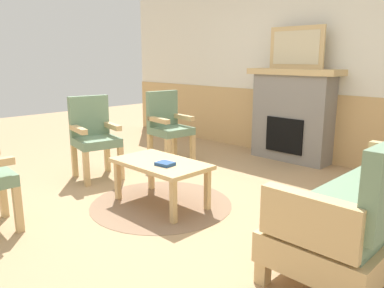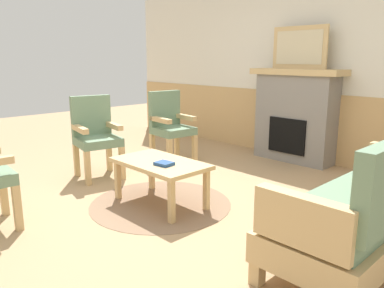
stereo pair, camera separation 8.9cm
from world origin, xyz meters
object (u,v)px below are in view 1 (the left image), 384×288
object	(u,v)px
framed_picture	(296,48)
coffee_table	(161,167)
armchair_near_fireplace	(168,124)
armchair_by_window_left	(94,133)
book_on_table	(165,164)
couch	(373,205)
fireplace	(292,114)

from	to	relation	value
framed_picture	coffee_table	xyz separation A→B (m)	(-0.02, -2.42, -1.17)
coffee_table	armchair_near_fireplace	world-z (taller)	armchair_near_fireplace
framed_picture	armchair_by_window_left	distance (m)	2.89
coffee_table	book_on_table	size ratio (longest dim) A/B	5.99
armchair_near_fireplace	framed_picture	bearing A→B (deg)	47.96
couch	coffee_table	world-z (taller)	couch
couch	book_on_table	distance (m)	1.78
coffee_table	armchair_near_fireplace	xyz separation A→B (m)	(-1.15, 1.12, 0.15)
book_on_table	armchair_near_fireplace	bearing A→B (deg)	137.31
fireplace	book_on_table	xyz separation A→B (m)	(0.12, -2.47, -0.20)
couch	book_on_table	xyz separation A→B (m)	(-1.72, -0.46, 0.06)
coffee_table	armchair_by_window_left	size ratio (longest dim) A/B	0.98
armchair_by_window_left	coffee_table	bearing A→B (deg)	-1.49
fireplace	framed_picture	bearing A→B (deg)	90.00
couch	armchair_near_fireplace	xyz separation A→B (m)	(-3.00, 0.72, 0.14)
book_on_table	couch	bearing A→B (deg)	15.14
coffee_table	armchair_by_window_left	bearing A→B (deg)	178.51
couch	armchair_by_window_left	xyz separation A→B (m)	(-3.11, -0.37, 0.14)
couch	framed_picture	bearing A→B (deg)	132.38
armchair_near_fireplace	armchair_by_window_left	size ratio (longest dim) A/B	1.00
framed_picture	coffee_table	size ratio (longest dim) A/B	0.83
couch	fireplace	bearing A→B (deg)	132.38
coffee_table	armchair_near_fireplace	bearing A→B (deg)	135.59
armchair_near_fireplace	armchair_by_window_left	world-z (taller)	same
fireplace	armchair_near_fireplace	xyz separation A→B (m)	(-1.17, -1.29, -0.11)
book_on_table	armchair_by_window_left	distance (m)	1.40
framed_picture	book_on_table	world-z (taller)	framed_picture
fireplace	armchair_by_window_left	world-z (taller)	fireplace
armchair_near_fireplace	book_on_table	bearing A→B (deg)	-42.69
armchair_by_window_left	couch	bearing A→B (deg)	6.86
book_on_table	framed_picture	bearing A→B (deg)	92.67
fireplace	couch	bearing A→B (deg)	-47.62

